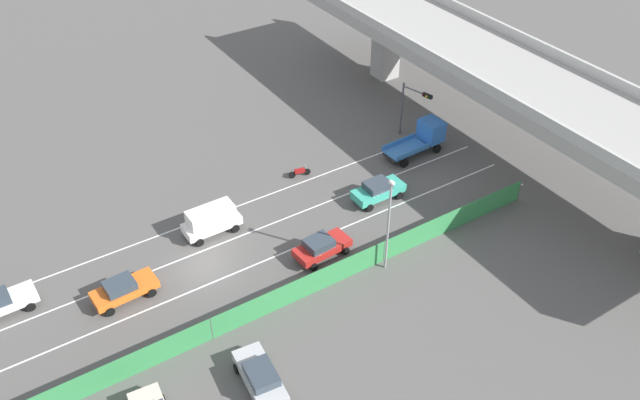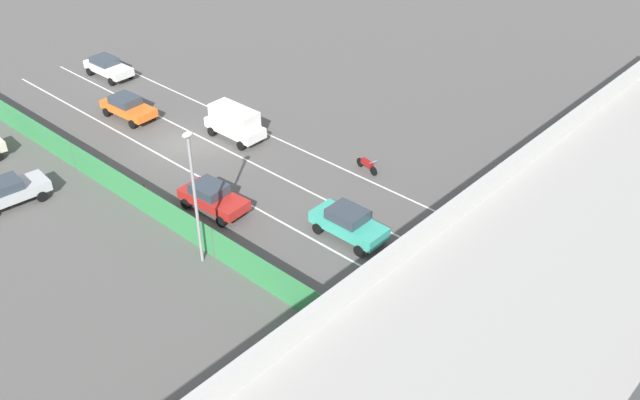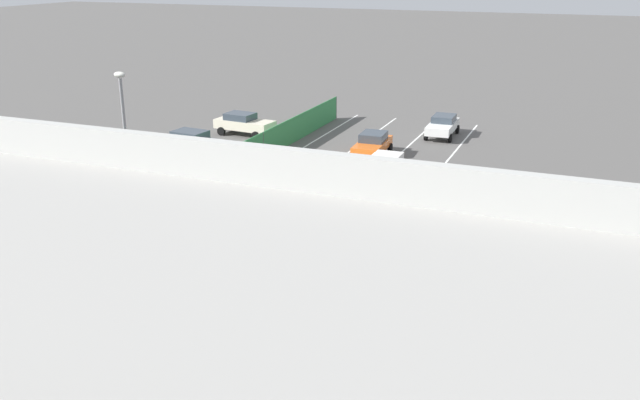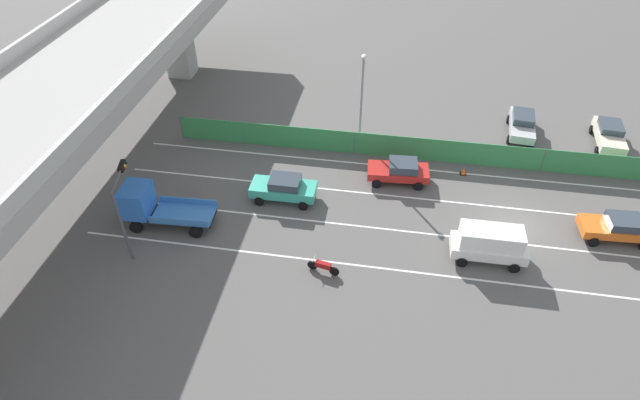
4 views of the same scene
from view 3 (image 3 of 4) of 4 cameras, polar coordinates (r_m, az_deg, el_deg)
The scene contains 18 objects.
ground_plane at distance 41.59m, azimuth 1.71°, elevation 1.67°, with size 300.00×300.00×0.00m, color #565451.
lane_line_left_edge at distance 36.11m, azimuth 6.86°, elevation -1.23°, with size 0.14×44.91×0.01m, color silver.
lane_line_mid_left at distance 37.07m, azimuth 1.77°, elevation -0.55°, with size 0.14×44.91×0.01m, color silver.
lane_line_mid_right at distance 38.32m, azimuth -3.02°, elevation 0.10°, with size 0.14×44.91×0.01m, color silver.
lane_line_right_edge at distance 39.82m, azimuth -7.48°, elevation 0.71°, with size 0.14×44.91×0.01m, color silver.
green_fence at distance 40.14m, azimuth -9.09°, elevation 2.18°, with size 0.10×41.01×1.88m.
car_van_white at distance 38.21m, azimuth 5.14°, elevation 2.01°, with size 2.02×4.40×2.28m.
car_taxi_teal at distance 28.41m, azimuth -9.58°, elevation -5.14°, with size 2.04×4.39×1.74m.
car_hatchback_white at distance 52.73m, azimuth 10.17°, elevation 6.16°, with size 2.08×4.48×1.56m.
car_taxi_orange at distance 46.62m, azimuth 4.39°, elevation 4.70°, with size 2.22×4.49×1.61m.
car_sedan_red at distance 36.03m, azimuth -7.83°, elevation 0.20°, with size 2.29×4.37×1.65m.
flatbed_truck_blue at distance 20.72m, azimuth -12.07°, elevation -13.82°, with size 2.56×5.77×2.74m.
motorcycle at distance 29.31m, azimuth 4.67°, elevation -5.19°, with size 0.65×1.93×0.93m.
parked_sedan_cream at distance 52.71m, azimuth -6.36°, elevation 6.39°, with size 4.70×2.37×1.66m.
parked_wagon_silver at distance 47.57m, azimuth -10.53°, elevation 4.78°, with size 4.80×2.42×1.68m.
traffic_light at distance 18.28m, azimuth -7.04°, elevation -9.75°, with size 3.11×0.97×5.27m.
street_lamp at distance 34.36m, azimuth -15.88°, elevation 5.16°, with size 0.60×0.36×7.69m.
traffic_cone at distance 40.76m, azimuth -6.54°, elevation 1.59°, with size 0.47×0.47×0.59m.
Camera 3 is at (-13.75, 37.19, 12.55)m, focal length 38.48 mm.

